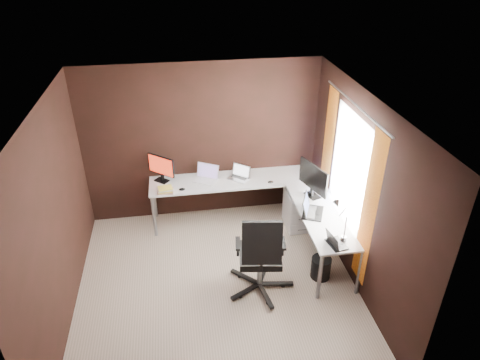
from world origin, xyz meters
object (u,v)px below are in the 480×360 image
object	(u,v)px
desk_lamp	(340,215)
laptop_black_big	(310,210)
monitor_left	(161,167)
book_stack	(165,190)
laptop_silver	(240,175)
monitor_right	(313,179)
wastebasket	(321,268)
drawer_pedestal	(299,209)
laptop_white	(206,177)
office_chair	(260,268)
laptop_black_small	(335,242)

from	to	relation	value
desk_lamp	laptop_black_big	bearing A→B (deg)	122.46
monitor_left	book_stack	distance (m)	0.40
laptop_silver	book_stack	world-z (taller)	laptop_silver
monitor_right	laptop_silver	bearing A→B (deg)	35.38
monitor_right	laptop_black_big	size ratio (longest dim) A/B	1.33
laptop_silver	desk_lamp	xyz separation A→B (m)	(0.97, -1.68, 0.29)
monitor_right	wastebasket	world-z (taller)	monitor_right
drawer_pedestal	book_stack	size ratio (longest dim) A/B	2.54
laptop_white	office_chair	xyz separation A→B (m)	(0.51, -1.71, -0.43)
laptop_white	office_chair	world-z (taller)	office_chair
desk_lamp	wastebasket	xyz separation A→B (m)	(-0.11, 0.11, -0.92)
desk_lamp	drawer_pedestal	bearing A→B (deg)	109.83
office_chair	laptop_silver	bearing A→B (deg)	98.12
laptop_black_big	book_stack	size ratio (longest dim) A/B	1.91
laptop_silver	book_stack	distance (m)	1.17
laptop_silver	book_stack	size ratio (longest dim) A/B	1.58
laptop_black_small	book_stack	size ratio (longest dim) A/B	1.28
laptop_silver	monitor_right	bearing A→B (deg)	3.26
laptop_white	office_chair	size ratio (longest dim) A/B	0.36
laptop_white	desk_lamp	distance (m)	2.28
drawer_pedestal	book_stack	world-z (taller)	book_stack
office_chair	desk_lamp	bearing A→B (deg)	7.98
monitor_left	monitor_right	world-z (taller)	monitor_right
drawer_pedestal	desk_lamp	bearing A→B (deg)	-86.54
monitor_left	office_chair	bearing A→B (deg)	-16.29
laptop_black_big	laptop_black_small	world-z (taller)	laptop_black_big
monitor_left	office_chair	distance (m)	2.23
monitor_right	wastebasket	distance (m)	1.24
book_stack	monitor_right	bearing A→B (deg)	-12.43
monitor_right	drawer_pedestal	bearing A→B (deg)	-7.83
book_stack	wastebasket	xyz separation A→B (m)	(2.00, -1.34, -0.61)
laptop_white	laptop_black_small	bearing A→B (deg)	-23.51
laptop_black_big	monitor_right	bearing A→B (deg)	3.83
monitor_right	wastebasket	size ratio (longest dim) A/B	1.98
laptop_black_small	monitor_left	bearing A→B (deg)	35.98
monitor_left	monitor_right	size ratio (longest dim) A/B	0.69
desk_lamp	laptop_black_small	bearing A→B (deg)	-102.43
drawer_pedestal	office_chair	world-z (taller)	office_chair
laptop_black_big	book_stack	world-z (taller)	laptop_black_big
monitor_left	book_stack	xyz separation A→B (m)	(0.04, -0.34, -0.20)
laptop_black_big	wastebasket	world-z (taller)	laptop_black_big
monitor_left	office_chair	size ratio (longest dim) A/B	0.35
drawer_pedestal	laptop_black_big	xyz separation A→B (m)	(-0.09, -0.72, 0.48)
monitor_right	office_chair	world-z (taller)	monitor_right
drawer_pedestal	laptop_silver	xyz separation A→B (m)	(-0.89, 0.38, 0.48)
monitor_right	book_stack	distance (m)	2.16
laptop_silver	wastebasket	distance (m)	1.89
laptop_black_small	desk_lamp	world-z (taller)	desk_lamp
laptop_black_small	desk_lamp	size ratio (longest dim) A/B	0.56
laptop_white	laptop_black_big	world-z (taller)	laptop_black_big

